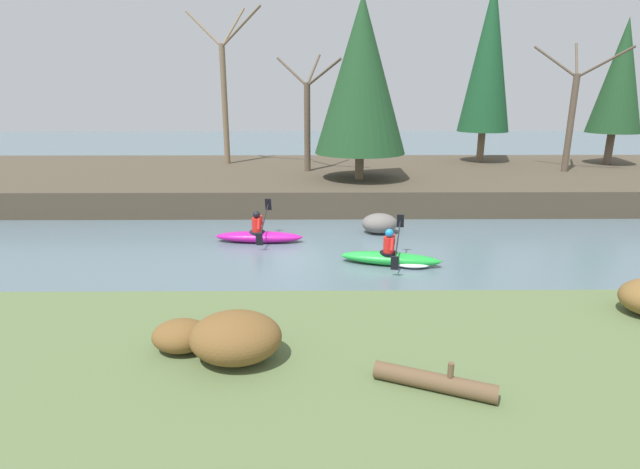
{
  "coord_description": "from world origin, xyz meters",
  "views": [
    {
      "loc": [
        -0.38,
        -13.76,
        4.58
      ],
      "look_at": [
        -0.25,
        0.14,
        0.55
      ],
      "focal_mm": 28.0,
      "sensor_mm": 36.0,
      "label": 1
    }
  ],
  "objects_px": {
    "kayaker_lead": "(395,258)",
    "kayaker_middle": "(260,235)",
    "boulder_midstream": "(380,223)",
    "driftwood_log": "(434,381)"
  },
  "relations": [
    {
      "from": "kayaker_lead",
      "to": "kayaker_middle",
      "type": "height_order",
      "value": "same"
    },
    {
      "from": "kayaker_middle",
      "to": "boulder_midstream",
      "type": "xyz_separation_m",
      "value": [
        3.88,
        1.0,
        0.11
      ]
    },
    {
      "from": "boulder_midstream",
      "to": "kayaker_lead",
      "type": "bearing_deg",
      "value": -89.61
    },
    {
      "from": "kayaker_lead",
      "to": "boulder_midstream",
      "type": "height_order",
      "value": "kayaker_lead"
    },
    {
      "from": "kayaker_lead",
      "to": "boulder_midstream",
      "type": "xyz_separation_m",
      "value": [
        -0.02,
        3.15,
        0.13
      ]
    },
    {
      "from": "kayaker_middle",
      "to": "boulder_midstream",
      "type": "distance_m",
      "value": 4.01
    },
    {
      "from": "kayaker_middle",
      "to": "driftwood_log",
      "type": "relative_size",
      "value": 1.76
    },
    {
      "from": "boulder_midstream",
      "to": "driftwood_log",
      "type": "distance_m",
      "value": 10.24
    },
    {
      "from": "kayaker_lead",
      "to": "driftwood_log",
      "type": "xyz_separation_m",
      "value": [
        -0.59,
        -7.06,
        0.69
      ]
    },
    {
      "from": "kayaker_middle",
      "to": "driftwood_log",
      "type": "distance_m",
      "value": 9.81
    }
  ]
}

